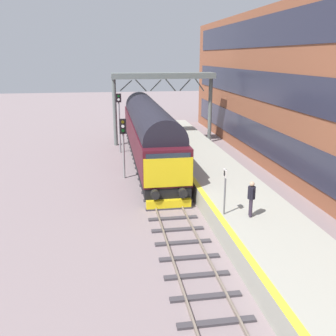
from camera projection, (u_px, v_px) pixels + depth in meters
ground_plane at (165, 200)px, 21.90m from camera, size 140.00×140.00×0.00m
track_main at (165, 199)px, 21.89m from camera, size 2.50×60.00×0.15m
station_platform at (226, 189)px, 22.30m from camera, size 4.00×44.00×1.01m
station_building at (307, 90)px, 27.11m from camera, size 5.90×41.32×11.33m
diesel_locomotive at (149, 131)px, 28.91m from camera, size 2.74×19.08×4.68m
signal_post_near at (123, 140)px, 25.15m from camera, size 0.44×0.22×4.05m
signal_post_mid at (119, 117)px, 31.94m from camera, size 0.44×0.22×4.99m
platform_number_sign at (225, 185)px, 17.08m from camera, size 0.10×0.44×2.12m
waiting_passenger at (251, 196)px, 16.96m from camera, size 0.41×0.50×1.64m
overhead_footbridge at (163, 81)px, 34.52m from camera, size 9.30×2.00×6.51m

